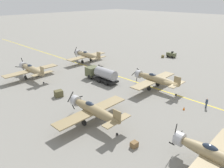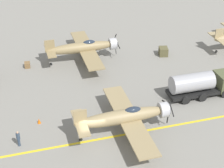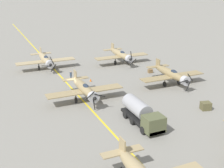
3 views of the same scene
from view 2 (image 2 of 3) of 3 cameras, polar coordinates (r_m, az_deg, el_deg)
ground_plane at (r=37.18m, az=-3.05°, el=-8.59°), size 400.00×400.00×0.00m
taxiway_stripe at (r=37.18m, az=-3.05°, el=-8.59°), size 0.30×160.00×0.01m
airplane_mid_center at (r=36.87m, az=2.06°, el=-4.99°), size 12.00×9.98×3.65m
airplane_mid_left at (r=50.43m, az=-4.32°, el=5.56°), size 12.00×9.98×3.65m
fuel_tanker at (r=44.22m, az=13.60°, el=0.02°), size 2.68×8.00×2.98m
ground_crew_walking at (r=37.06m, az=-14.09°, el=-7.99°), size 0.37×0.37×1.70m
supply_crate_by_tanker at (r=50.67m, az=-12.78°, el=2.86°), size 0.90×0.78×0.71m
supply_crate_outboard at (r=52.94m, az=7.82°, el=4.94°), size 1.62×1.44×1.16m
traffic_cone at (r=39.91m, az=-11.06°, el=-5.54°), size 0.36×0.36×0.55m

